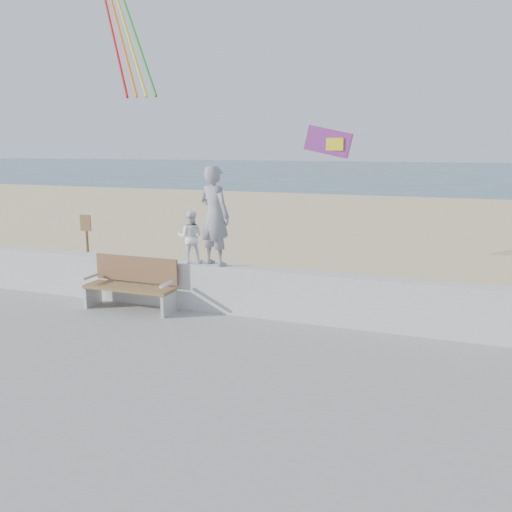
# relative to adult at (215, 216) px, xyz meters

# --- Properties ---
(ground) EXTENTS (220.00, 220.00, 0.00)m
(ground) POSITION_rel_adult_xyz_m (0.70, -2.00, -2.01)
(ground) COLOR #325465
(ground) RESTS_ON ground
(sand) EXTENTS (90.00, 40.00, 0.08)m
(sand) POSITION_rel_adult_xyz_m (0.70, 7.00, -1.97)
(sand) COLOR beige
(sand) RESTS_ON ground
(seawall) EXTENTS (30.00, 0.35, 0.90)m
(seawall) POSITION_rel_adult_xyz_m (0.70, 0.00, -1.38)
(seawall) COLOR silver
(seawall) RESTS_ON boardwalk
(adult) EXTENTS (0.79, 0.65, 1.86)m
(adult) POSITION_rel_adult_xyz_m (0.00, 0.00, 0.00)
(adult) COLOR gray
(adult) RESTS_ON seawall
(child) EXTENTS (0.58, 0.52, 1.00)m
(child) POSITION_rel_adult_xyz_m (-0.52, 0.00, -0.43)
(child) COLOR white
(child) RESTS_ON seawall
(bench) EXTENTS (1.80, 0.57, 1.00)m
(bench) POSITION_rel_adult_xyz_m (-1.57, -0.45, -1.32)
(bench) COLOR olive
(bench) RESTS_ON boardwalk
(parafoil_kite) EXTENTS (0.95, 0.30, 0.65)m
(parafoil_kite) POSITION_rel_adult_xyz_m (1.79, 1.54, 1.35)
(parafoil_kite) COLOR #FF1C24
(parafoil_kite) RESTS_ON ground
(big_kite) EXTENTS (4.19, 3.69, 5.20)m
(big_kite) POSITION_rel_adult_xyz_m (-5.35, 5.18, 5.30)
(big_kite) COLOR #FC1C28
(big_kite) RESTS_ON ground
(sign) EXTENTS (0.32, 0.07, 1.46)m
(sign) POSITION_rel_adult_xyz_m (-4.78, 2.38, -1.07)
(sign) COLOR brown
(sign) RESTS_ON sand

